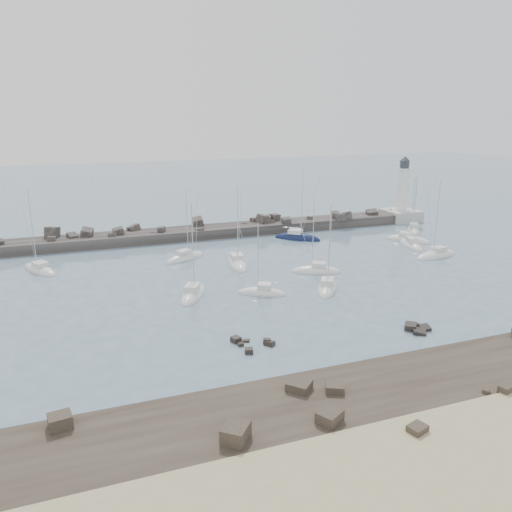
{
  "coord_description": "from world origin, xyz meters",
  "views": [
    {
      "loc": [
        -19.92,
        -52.17,
        22.56
      ],
      "look_at": [
        3.62,
        12.0,
        3.03
      ],
      "focal_mm": 35.0,
      "sensor_mm": 36.0,
      "label": 1
    }
  ],
  "objects": [
    {
      "name": "ground",
      "position": [
        0.0,
        0.0,
        0.0
      ],
      "size": [
        400.0,
        400.0,
        0.0
      ],
      "primitive_type": "plane",
      "color": "slate",
      "rests_on": "ground"
    },
    {
      "name": "sand_strip",
      "position": [
        0.0,
        -32.0,
        0.0
      ],
      "size": [
        140.0,
        14.0,
        1.0
      ],
      "primitive_type": "cube",
      "color": "tan",
      "rests_on": "ground"
    },
    {
      "name": "rock_shelf",
      "position": [
        -0.2,
        -21.98,
        0.03
      ],
      "size": [
        140.0,
        12.0,
        1.91
      ],
      "color": "#2C251E",
      "rests_on": "ground"
    },
    {
      "name": "rock_cluster_near",
      "position": [
        -4.35,
        -8.74,
        0.09
      ],
      "size": [
        4.16,
        3.93,
        1.08
      ],
      "color": "black",
      "rests_on": "ground"
    },
    {
      "name": "rock_cluster_far",
      "position": [
        13.5,
        -11.59,
        0.07
      ],
      "size": [
        3.02,
        3.07,
        1.3
      ],
      "color": "black",
      "rests_on": "ground"
    },
    {
      "name": "breakwater",
      "position": [
        -7.52,
        38.0,
        0.32
      ],
      "size": [
        115.0,
        7.6,
        5.16
      ],
      "color": "#302D2B",
      "rests_on": "ground"
    },
    {
      "name": "lighthouse",
      "position": [
        47.0,
        38.0,
        3.09
      ],
      "size": [
        7.0,
        7.0,
        14.6
      ],
      "color": "#B0B0AB",
      "rests_on": "ground"
    },
    {
      "name": "sailboat_1",
      "position": [
        -25.82,
        25.38,
        0.13
      ],
      "size": [
        6.28,
        8.49,
        13.03
      ],
      "color": "silver",
      "rests_on": "ground"
    },
    {
      "name": "sailboat_3",
      "position": [
        -6.74,
        7.25,
        0.14
      ],
      "size": [
        5.94,
        8.27,
        12.79
      ],
      "color": "silver",
      "rests_on": "ground"
    },
    {
      "name": "sailboat_4",
      "position": [
        -4.0,
        24.32,
        0.13
      ],
      "size": [
        8.06,
        6.14,
        12.53
      ],
      "color": "silver",
      "rests_on": "ground"
    },
    {
      "name": "sailboat_5",
      "position": [
        1.79,
        4.74,
        0.13
      ],
      "size": [
        6.52,
        4.82,
        10.24
      ],
      "color": "silver",
      "rests_on": "ground"
    },
    {
      "name": "sailboat_6",
      "position": [
        2.79,
        18.16,
        0.14
      ],
      "size": [
        3.77,
        8.76,
        13.48
      ],
      "color": "silver",
      "rests_on": "ground"
    },
    {
      "name": "sailboat_7",
      "position": [
        10.63,
        3.5,
        0.14
      ],
      "size": [
        6.21,
        7.74,
        12.29
      ],
      "color": "silver",
      "rests_on": "ground"
    },
    {
      "name": "sailboat_8",
      "position": [
        18.49,
        30.08,
        0.15
      ],
      "size": [
        8.43,
        7.88,
        14.04
      ],
      "color": "#0E173A",
      "rests_on": "ground"
    },
    {
      "name": "sailboat_9",
      "position": [
        12.62,
        10.68,
        0.13
      ],
      "size": [
        7.68,
        5.02,
        11.74
      ],
      "color": "silver",
      "rests_on": "ground"
    },
    {
      "name": "sailboat_10",
      "position": [
        35.18,
        18.45,
        0.15
      ],
      "size": [
        4.42,
        8.44,
        12.9
      ],
      "color": "silver",
      "rests_on": "ground"
    },
    {
      "name": "sailboat_11",
      "position": [
        34.93,
        11.48,
        0.14
      ],
      "size": [
        8.89,
        4.12,
        13.52
      ],
      "color": "silver",
      "rests_on": "ground"
    },
    {
      "name": "sailboat_12",
      "position": [
        42.64,
        27.66,
        0.16
      ],
      "size": [
        5.6,
        7.3,
        11.71
      ],
      "color": "silver",
      "rests_on": "ground"
    },
    {
      "name": "sailboat_13",
      "position": [
        37.0,
        21.72,
        0.14
      ],
      "size": [
        7.07,
        8.01,
        12.99
      ],
      "color": "silver",
      "rests_on": "ground"
    }
  ]
}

